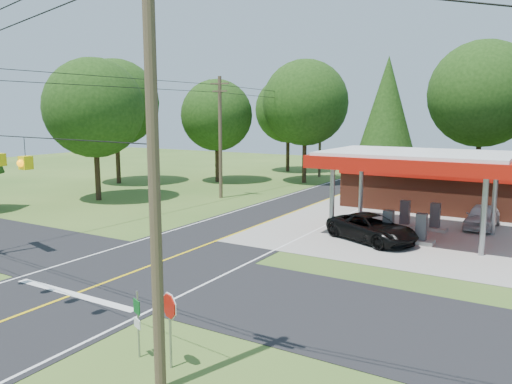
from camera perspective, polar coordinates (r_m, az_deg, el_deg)
The scene contains 14 objects.
ground at distance 23.45m, azimuth -13.23°, elevation -8.70°, with size 120.00×120.00×0.00m, color #365C20.
main_highway at distance 23.44m, azimuth -13.23°, elevation -8.68°, with size 8.00×120.00×0.02m, color black.
cross_road at distance 23.44m, azimuth -13.23°, elevation -8.66°, with size 70.00×7.00×0.02m, color black.
lane_center_yellow at distance 23.44m, azimuth -13.23°, elevation -8.64°, with size 0.15×110.00×0.00m, color yellow.
gas_canopy at distance 29.83m, azimuth 17.76°, elevation 3.25°, with size 10.60×7.40×4.88m.
convenience_store at distance 39.67m, azimuth 22.32°, elevation 0.91°, with size 16.40×7.55×3.80m.
utility_pole_near_right at distance 12.17m, azimuth -11.65°, elevation 3.75°, with size 1.80×0.30×11.50m.
utility_pole_far_left at distance 41.43m, azimuth -4.11°, elevation 6.45°, with size 1.80×0.30×10.00m.
utility_pole_north at distance 55.61m, azimuth 7.33°, elevation 6.58°, with size 0.30×0.30×9.50m.
treeline_backdrop at distance 42.63m, azimuth 10.56°, elevation 9.47°, with size 70.27×51.59×13.30m.
suv_car at distance 28.31m, azimuth 13.10°, elevation -4.08°, with size 5.34×5.34×1.48m, color black.
sedan_car at distance 33.71m, azimuth 24.42°, elevation -2.61°, with size 4.23×4.23×1.44m, color silver.
octagonal_stop_sign at distance 14.26m, azimuth -9.87°, elevation -13.41°, with size 0.73×0.32×2.20m.
route_sign_post at distance 15.17m, azimuth -13.39°, elevation -13.88°, with size 0.39×0.19×2.02m.
Camera 1 is at (15.69, -15.94, 7.03)m, focal length 35.00 mm.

